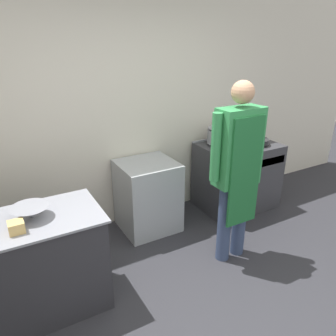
{
  "coord_description": "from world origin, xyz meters",
  "views": [
    {
      "loc": [
        -1.38,
        -1.38,
        2.18
      ],
      "look_at": [
        0.06,
        1.15,
        1.01
      ],
      "focal_mm": 35.0,
      "sensor_mm": 36.0,
      "label": 1
    }
  ],
  "objects_px": {
    "stock_pot": "(220,134)",
    "saute_pan": "(258,141)",
    "stove": "(237,175)",
    "fridge_unit": "(148,196)",
    "person_cook": "(237,165)",
    "mixing_bowl": "(31,212)",
    "plastic_tub": "(16,227)"
  },
  "relations": [
    {
      "from": "stove",
      "to": "person_cook",
      "type": "height_order",
      "value": "person_cook"
    },
    {
      "from": "person_cook",
      "to": "saute_pan",
      "type": "bearing_deg",
      "value": 36.54
    },
    {
      "from": "stove",
      "to": "person_cook",
      "type": "bearing_deg",
      "value": -132.61
    },
    {
      "from": "stove",
      "to": "mixing_bowl",
      "type": "relative_size",
      "value": 3.38
    },
    {
      "from": "plastic_tub",
      "to": "stock_pot",
      "type": "xyz_separation_m",
      "value": [
        2.53,
        0.89,
        0.1
      ]
    },
    {
      "from": "mixing_bowl",
      "to": "stock_pot",
      "type": "xyz_separation_m",
      "value": [
        2.4,
        0.73,
        0.1
      ]
    },
    {
      "from": "saute_pan",
      "to": "fridge_unit",
      "type": "bearing_deg",
      "value": 172.14
    },
    {
      "from": "stove",
      "to": "saute_pan",
      "type": "bearing_deg",
      "value": -32.21
    },
    {
      "from": "fridge_unit",
      "to": "saute_pan",
      "type": "bearing_deg",
      "value": -7.86
    },
    {
      "from": "fridge_unit",
      "to": "plastic_tub",
      "type": "height_order",
      "value": "plastic_tub"
    },
    {
      "from": "fridge_unit",
      "to": "plastic_tub",
      "type": "bearing_deg",
      "value": -149.87
    },
    {
      "from": "mixing_bowl",
      "to": "stock_pot",
      "type": "distance_m",
      "value": 2.51
    },
    {
      "from": "stove",
      "to": "plastic_tub",
      "type": "relative_size",
      "value": 9.07
    },
    {
      "from": "fridge_unit",
      "to": "person_cook",
      "type": "bearing_deg",
      "value": -61.63
    },
    {
      "from": "stove",
      "to": "plastic_tub",
      "type": "bearing_deg",
      "value": -164.45
    },
    {
      "from": "plastic_tub",
      "to": "saute_pan",
      "type": "xyz_separation_m",
      "value": [
        2.95,
        0.64,
        0.02
      ]
    },
    {
      "from": "stove",
      "to": "fridge_unit",
      "type": "relative_size",
      "value": 1.18
    },
    {
      "from": "mixing_bowl",
      "to": "saute_pan",
      "type": "relative_size",
      "value": 1.06
    },
    {
      "from": "fridge_unit",
      "to": "mixing_bowl",
      "type": "distance_m",
      "value": 1.58
    },
    {
      "from": "person_cook",
      "to": "plastic_tub",
      "type": "bearing_deg",
      "value": 177.38
    },
    {
      "from": "person_cook",
      "to": "mixing_bowl",
      "type": "height_order",
      "value": "person_cook"
    },
    {
      "from": "fridge_unit",
      "to": "saute_pan",
      "type": "height_order",
      "value": "saute_pan"
    },
    {
      "from": "stock_pot",
      "to": "stove",
      "type": "bearing_deg",
      "value": -29.71
    },
    {
      "from": "person_cook",
      "to": "mixing_bowl",
      "type": "distance_m",
      "value": 1.86
    },
    {
      "from": "stock_pot",
      "to": "saute_pan",
      "type": "distance_m",
      "value": 0.5
    },
    {
      "from": "stock_pot",
      "to": "plastic_tub",
      "type": "bearing_deg",
      "value": -160.54
    },
    {
      "from": "stove",
      "to": "plastic_tub",
      "type": "xyz_separation_m",
      "value": [
        -2.75,
        -0.76,
        0.47
      ]
    },
    {
      "from": "stove",
      "to": "saute_pan",
      "type": "relative_size",
      "value": 3.58
    },
    {
      "from": "fridge_unit",
      "to": "plastic_tub",
      "type": "relative_size",
      "value": 7.69
    },
    {
      "from": "person_cook",
      "to": "plastic_tub",
      "type": "height_order",
      "value": "person_cook"
    },
    {
      "from": "stove",
      "to": "person_cook",
      "type": "relative_size",
      "value": 0.54
    },
    {
      "from": "mixing_bowl",
      "to": "stock_pot",
      "type": "bearing_deg",
      "value": 16.89
    }
  ]
}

